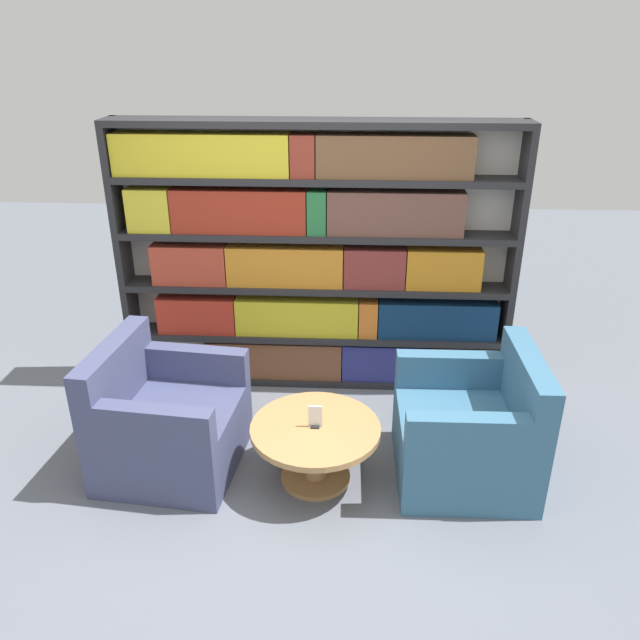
{
  "coord_description": "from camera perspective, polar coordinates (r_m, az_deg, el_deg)",
  "views": [
    {
      "loc": [
        0.27,
        -3.13,
        2.65
      ],
      "look_at": [
        0.07,
        0.67,
        0.88
      ],
      "focal_mm": 35.0,
      "sensor_mm": 36.0,
      "label": 1
    }
  ],
  "objects": [
    {
      "name": "ground_plane",
      "position": [
        4.11,
        -1.51,
        -15.18
      ],
      "size": [
        14.0,
        14.0,
        0.0
      ],
      "primitive_type": "plane",
      "color": "slate"
    },
    {
      "name": "bookshelf",
      "position": [
        4.82,
        -0.37,
        5.37
      ],
      "size": [
        3.03,
        0.3,
        2.09
      ],
      "color": "silver",
      "rests_on": "ground_plane"
    },
    {
      "name": "armchair_left",
      "position": [
        4.26,
        -13.83,
        -9.2
      ],
      "size": [
        0.93,
        0.95,
        0.87
      ],
      "rotation": [
        0.0,
        0.0,
        1.47
      ],
      "color": "#42476B",
      "rests_on": "ground_plane"
    },
    {
      "name": "armchair_right",
      "position": [
        4.17,
        13.53,
        -10.04
      ],
      "size": [
        0.85,
        0.88,
        0.87
      ],
      "rotation": [
        0.0,
        0.0,
        -1.56
      ],
      "color": "#386684",
      "rests_on": "ground_plane"
    },
    {
      "name": "coffee_table",
      "position": [
        4.01,
        -0.42,
        -11.04
      ],
      "size": [
        0.82,
        0.82,
        0.41
      ],
      "color": "#AD7F4C",
      "rests_on": "ground_plane"
    },
    {
      "name": "table_sign",
      "position": [
        3.91,
        -0.43,
        -8.94
      ],
      "size": [
        0.09,
        0.06,
        0.15
      ],
      "color": "black",
      "rests_on": "coffee_table"
    }
  ]
}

